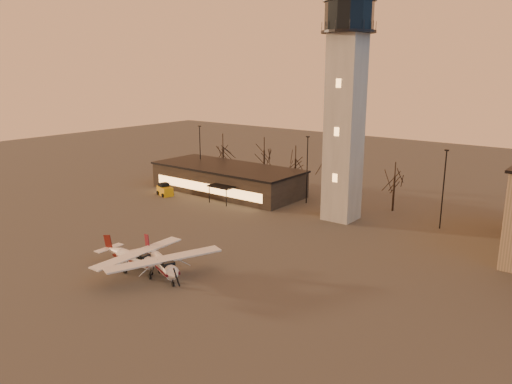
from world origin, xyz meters
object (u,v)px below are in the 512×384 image
(cessna_front, at_px, (164,268))
(cessna_rear, at_px, (137,261))
(control_tower, at_px, (346,96))
(service_cart, at_px, (165,191))
(terminal, at_px, (227,179))

(cessna_front, height_order, cessna_rear, cessna_front)
(control_tower, distance_m, cessna_front, 32.12)
(cessna_front, bearing_deg, control_tower, 102.98)
(control_tower, height_order, service_cart, control_tower)
(cessna_front, xyz_separation_m, service_cart, (-24.41, 22.13, -0.36))
(cessna_front, bearing_deg, cessna_rear, -152.66)
(terminal, height_order, service_cart, terminal)
(cessna_rear, bearing_deg, control_tower, 73.20)
(service_cart, bearing_deg, cessna_front, -23.43)
(cessna_front, height_order, service_cart, cessna_front)
(control_tower, xyz_separation_m, cessna_front, (-4.03, -27.98, -15.24))
(control_tower, relative_size, cessna_front, 2.91)
(cessna_front, xyz_separation_m, cessna_rear, (-3.62, -0.39, -0.08))
(control_tower, height_order, cessna_rear, control_tower)
(terminal, xyz_separation_m, cessna_rear, (14.35, -30.35, -1.15))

